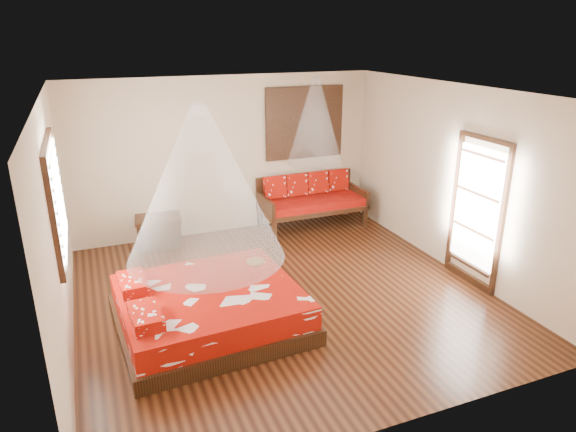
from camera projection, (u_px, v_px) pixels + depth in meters
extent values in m
cube|color=black|center=(284.00, 296.00, 7.22)|extent=(5.50, 5.50, 0.02)
cube|color=silver|center=(283.00, 91.00, 6.26)|extent=(5.50, 5.50, 0.02)
cube|color=beige|center=(55.00, 229.00, 5.77)|extent=(0.02, 5.50, 2.80)
cube|color=beige|center=(454.00, 179.00, 7.71)|extent=(0.02, 5.50, 2.80)
cube|color=beige|center=(227.00, 156.00, 9.15)|extent=(5.50, 0.02, 2.80)
cube|color=beige|center=(402.00, 295.00, 4.33)|extent=(5.50, 0.02, 2.80)
cube|color=black|center=(211.00, 319.00, 6.44)|extent=(2.32, 2.12, 0.20)
cube|color=#9F0E05|center=(210.00, 301.00, 6.35)|extent=(2.22, 2.02, 0.30)
cube|color=#9F0E05|center=(146.00, 317.00, 5.58)|extent=(0.35, 0.60, 0.15)
cube|color=#9F0E05|center=(133.00, 284.00, 6.30)|extent=(0.35, 0.60, 0.15)
cube|color=black|center=(274.00, 229.00, 9.03)|extent=(0.08, 0.08, 0.42)
cube|color=black|center=(365.00, 216.00, 9.67)|extent=(0.08, 0.08, 0.42)
cube|color=black|center=(260.00, 216.00, 9.68)|extent=(0.08, 0.08, 0.42)
cube|color=black|center=(346.00, 204.00, 10.32)|extent=(0.08, 0.08, 0.42)
cube|color=black|center=(313.00, 207.00, 9.62)|extent=(1.95, 0.87, 0.08)
cube|color=#8C0505|center=(313.00, 202.00, 9.58)|extent=(1.89, 0.81, 0.14)
cube|color=black|center=(304.00, 187.00, 9.86)|extent=(1.95, 0.06, 0.55)
cube|color=black|center=(265.00, 205.00, 9.24)|extent=(0.06, 0.87, 0.30)
cube|color=black|center=(357.00, 194.00, 9.89)|extent=(0.06, 0.87, 0.30)
cube|color=#9F0E05|center=(275.00, 188.00, 9.50)|extent=(0.41, 0.20, 0.43)
cube|color=#9F0E05|center=(296.00, 185.00, 9.65)|extent=(0.41, 0.20, 0.43)
cube|color=#9F0E05|center=(317.00, 183.00, 9.80)|extent=(0.41, 0.20, 0.43)
cube|color=#9F0E05|center=(338.00, 180.00, 9.95)|extent=(0.41, 0.20, 0.43)
cube|color=black|center=(159.00, 233.00, 8.81)|extent=(0.77, 0.58, 0.47)
cube|color=black|center=(158.00, 218.00, 8.72)|extent=(0.81, 0.63, 0.05)
cube|color=black|center=(305.00, 123.00, 9.47)|extent=(1.52, 0.06, 1.32)
cube|color=black|center=(305.00, 123.00, 9.46)|extent=(1.35, 0.04, 1.10)
cube|color=black|center=(55.00, 198.00, 5.86)|extent=(0.08, 1.74, 1.34)
cube|color=white|center=(59.00, 198.00, 5.87)|extent=(0.04, 1.54, 1.10)
cube|color=black|center=(476.00, 214.00, 7.29)|extent=(0.08, 1.02, 2.16)
cube|color=white|center=(476.00, 207.00, 7.25)|extent=(0.03, 0.82, 1.70)
cylinder|color=brown|center=(255.00, 261.00, 7.05)|extent=(0.25, 0.25, 0.03)
cone|color=white|center=(203.00, 185.00, 5.84)|extent=(1.86, 1.86, 1.80)
cone|color=white|center=(315.00, 121.00, 9.02)|extent=(0.99, 0.99, 1.50)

